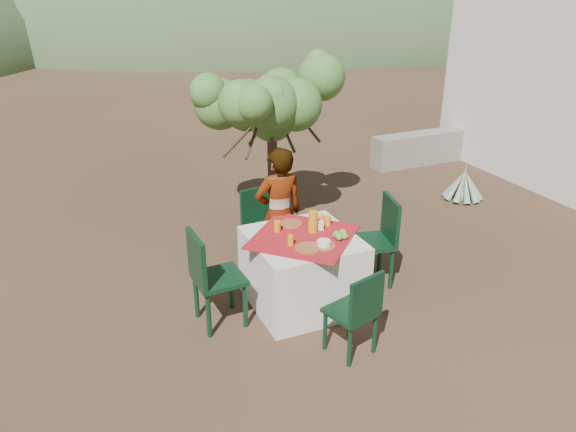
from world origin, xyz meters
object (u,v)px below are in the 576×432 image
object	(u,v)px
chair_right	(379,237)
chair_far	(261,222)
shrub_tree	(274,110)
agave	(464,186)
juice_pitcher	(313,222)
chair_near	(357,310)
chair_left	(210,275)
table	(303,270)
person	(279,214)

from	to	relation	value
chair_right	chair_far	bearing A→B (deg)	-123.11
shrub_tree	agave	bearing A→B (deg)	-6.58
chair_right	juice_pitcher	world-z (taller)	juice_pitcher
chair_near	shrub_tree	distance (m)	3.14
chair_left	agave	bearing A→B (deg)	-72.42
chair_far	juice_pitcher	world-z (taller)	juice_pitcher
table	chair_far	world-z (taller)	chair_far
person	agave	distance (m)	3.58
person	agave	bearing A→B (deg)	-162.37
chair_near	person	world-z (taller)	person
chair_left	juice_pitcher	world-z (taller)	chair_left
juice_pitcher	chair_right	bearing A→B (deg)	0.72
chair_far	agave	size ratio (longest dim) A/B	1.36
chair_near	juice_pitcher	xyz separation A→B (m)	(0.07, 1.03, 0.41)
chair_far	person	xyz separation A→B (m)	(0.05, -0.43, 0.27)
chair_near	chair_left	size ratio (longest dim) A/B	0.85
shrub_tree	juice_pitcher	world-z (taller)	shrub_tree
chair_far	chair_right	distance (m)	1.40
chair_far	shrub_tree	world-z (taller)	shrub_tree
chair_far	agave	world-z (taller)	chair_far
chair_far	person	size ratio (longest dim) A/B	0.58
chair_far	person	distance (m)	0.51
table	person	world-z (taller)	person
chair_near	chair_left	distance (m)	1.41
chair_far	agave	xyz separation A→B (m)	(3.45, 0.53, -0.27)
person	chair_near	bearing A→B (deg)	93.42
chair_left	shrub_tree	distance (m)	2.64
juice_pitcher	chair_far	bearing A→B (deg)	99.53
chair_near	table	bearing A→B (deg)	-101.43
chair_near	chair_far	bearing A→B (deg)	-102.46
chair_far	chair_near	xyz separation A→B (m)	(0.10, -2.04, -0.02)
person	table	bearing A→B (deg)	90.29
chair_far	chair_near	size ratio (longest dim) A/B	1.03
table	agave	world-z (taller)	table
chair_left	person	xyz separation A→B (m)	(0.97, 0.64, 0.20)
chair_far	juice_pitcher	xyz separation A→B (m)	(0.17, -1.02, 0.39)
chair_near	chair_left	xyz separation A→B (m)	(-1.02, 0.97, 0.08)
chair_near	chair_right	world-z (taller)	chair_right
table	chair_far	distance (m)	1.08
table	juice_pitcher	bearing A→B (deg)	23.21
juice_pitcher	chair_near	bearing A→B (deg)	-94.09
chair_left	juice_pitcher	xyz separation A→B (m)	(1.10, 0.05, 0.33)
table	person	size ratio (longest dim) A/B	0.87
table	chair_left	distance (m)	0.97
chair_right	chair_left	bearing A→B (deg)	-75.05
table	chair_near	size ratio (longest dim) A/B	1.56
person	shrub_tree	world-z (taller)	shrub_tree
chair_near	agave	size ratio (longest dim) A/B	1.32
table	chair_left	xyz separation A→B (m)	(-0.96, 0.00, 0.16)
person	agave	xyz separation A→B (m)	(3.40, 0.97, -0.53)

